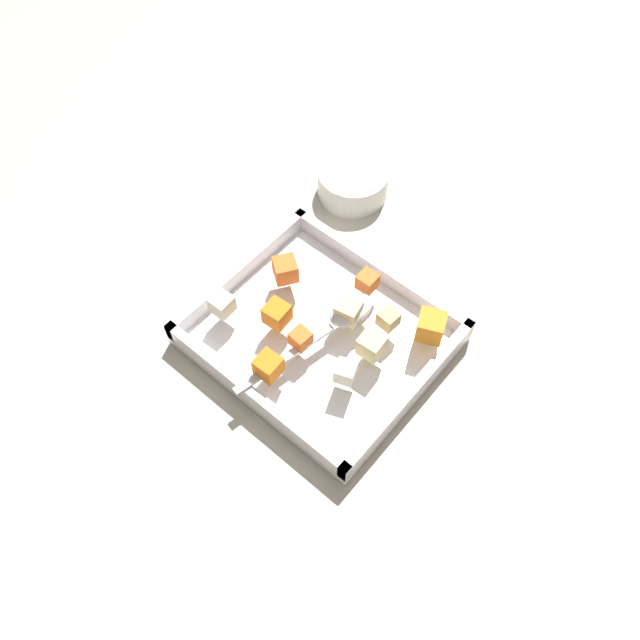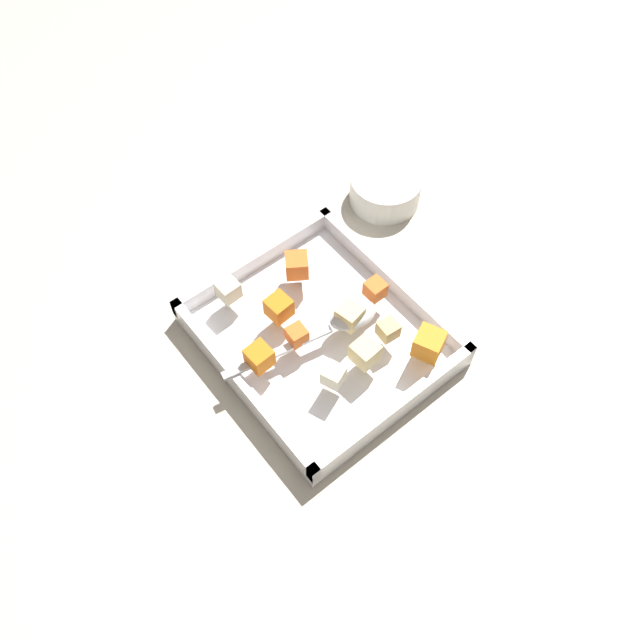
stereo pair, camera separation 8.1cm
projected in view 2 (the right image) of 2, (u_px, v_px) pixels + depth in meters
ground_plane at (341, 343)px, 0.85m from camera, size 4.00×4.00×0.00m
baking_dish at (320, 336)px, 0.84m from camera, size 0.29×0.26×0.04m
carrot_chunk_mid_right at (375, 289)px, 0.83m from camera, size 0.02×0.02×0.02m
carrot_chunk_front_center at (297, 265)px, 0.85m from camera, size 0.04×0.04×0.03m
carrot_chunk_near_left at (279, 307)px, 0.81m from camera, size 0.03×0.03×0.03m
carrot_chunk_far_right at (259, 357)px, 0.78m from camera, size 0.03×0.03×0.03m
carrot_chunk_center at (297, 335)px, 0.80m from camera, size 0.02×0.02×0.02m
carrot_chunk_heap_top at (429, 344)px, 0.78m from camera, size 0.04×0.04×0.03m
potato_chunk_near_right at (365, 353)px, 0.78m from camera, size 0.03×0.03×0.03m
potato_chunk_rim_edge at (228, 290)px, 0.83m from camera, size 0.03×0.03×0.03m
potato_chunk_far_left at (388, 330)px, 0.80m from camera, size 0.02×0.02×0.02m
potato_chunk_corner_se at (348, 314)px, 0.81m from camera, size 0.03×0.03×0.03m
potato_chunk_back_center at (334, 375)px, 0.77m from camera, size 0.03×0.03×0.02m
serving_spoon at (343, 320)px, 0.81m from camera, size 0.06×0.21×0.02m
small_prep_bowl at (385, 189)px, 0.97m from camera, size 0.10×0.10×0.04m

